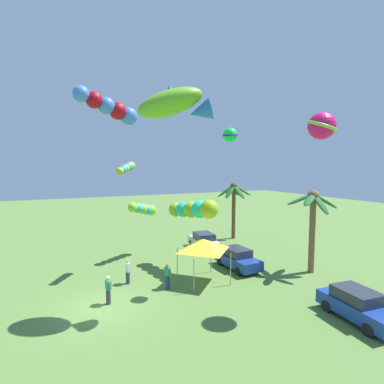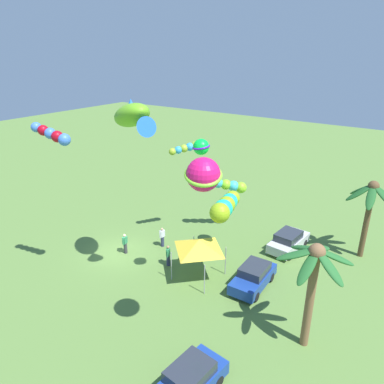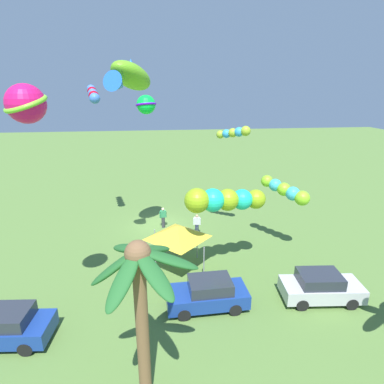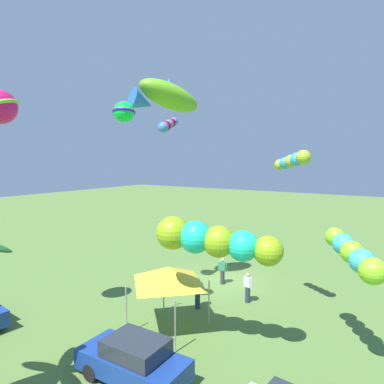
% 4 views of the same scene
% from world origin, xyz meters
% --- Properties ---
extents(ground_plane, '(120.00, 120.00, 0.00)m').
position_xyz_m(ground_plane, '(0.00, 0.00, 0.00)').
color(ground_plane, '#567A38').
extents(palm_tree_0, '(3.67, 3.48, 5.93)m').
position_xyz_m(palm_tree_0, '(-9.97, 14.95, 4.49)').
color(palm_tree_0, brown).
rests_on(palm_tree_0, ground).
extents(palm_tree_1, '(3.47, 3.51, 5.93)m').
position_xyz_m(palm_tree_1, '(0.90, 14.36, 4.46)').
color(palm_tree_1, brown).
rests_on(palm_tree_1, ground).
extents(parked_car_0, '(4.05, 2.07, 1.51)m').
position_xyz_m(parked_car_0, '(6.80, 11.16, 0.75)').
color(parked_car_0, navy).
rests_on(parked_car_0, ground).
extents(parked_car_1, '(3.94, 1.81, 1.51)m').
position_xyz_m(parked_car_1, '(-2.00, 10.03, 0.75)').
color(parked_car_1, navy).
rests_on(parked_car_1, ground).
extents(parked_car_2, '(4.05, 2.07, 1.51)m').
position_xyz_m(parked_car_2, '(-7.71, 10.19, 0.75)').
color(parked_car_2, '#BCBCC1').
rests_on(parked_car_2, ground).
extents(spectator_0, '(0.50, 0.38, 1.59)m').
position_xyz_m(spectator_0, '(-0.78, 4.03, 0.81)').
color(spectator_0, '#2D3351').
rests_on(spectator_0, ground).
extents(spectator_1, '(0.54, 0.29, 1.59)m').
position_xyz_m(spectator_1, '(-2.62, 1.99, 0.81)').
color(spectator_1, '#2D3351').
rests_on(spectator_1, ground).
extents(spectator_2, '(0.54, 0.30, 1.59)m').
position_xyz_m(spectator_2, '(-0.24, 0.35, 0.81)').
color(spectator_2, '#38383D').
rests_on(spectator_2, ground).
extents(festival_tent, '(2.86, 2.86, 2.85)m').
position_xyz_m(festival_tent, '(-0.87, 6.56, 2.47)').
color(festival_tent, '#9E9EA3').
rests_on(festival_tent, ground).
extents(kite_tube_0, '(2.00, 1.70, 0.94)m').
position_xyz_m(kite_tube_0, '(-4.96, 2.56, 7.45)').
color(kite_tube_0, '#9EBD2C').
extents(kite_tube_1, '(1.12, 2.46, 1.22)m').
position_xyz_m(kite_tube_1, '(4.20, -0.16, 9.82)').
color(kite_tube_1, '#4176E2').
extents(kite_ball_2, '(1.28, 1.28, 0.87)m').
position_xyz_m(kite_ball_2, '(0.58, 7.62, 9.47)').
color(kite_ball_2, '#0CEB3F').
extents(kite_tube_3, '(4.75, 2.24, 1.65)m').
position_xyz_m(kite_tube_3, '(-3.35, 7.06, 4.45)').
color(kite_tube_3, '#92B81A').
extents(kite_ball_4, '(2.14, 2.14, 1.40)m').
position_xyz_m(kite_ball_4, '(4.79, 10.51, 9.66)').
color(kite_ball_4, '#E41568').
extents(kite_tube_5, '(2.42, 2.84, 1.44)m').
position_xyz_m(kite_tube_5, '(-7.95, 4.62, 4.03)').
color(kite_tube_5, '#8CDF26').
extents(kite_fish_6, '(3.13, 4.31, 2.24)m').
position_xyz_m(kite_fish_6, '(1.48, 3.63, 10.80)').
color(kite_fish_6, '#68B621').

